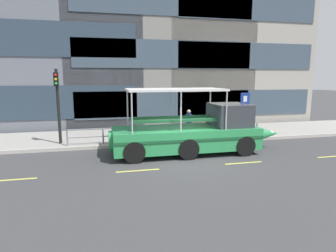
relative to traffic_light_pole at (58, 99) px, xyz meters
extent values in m
plane|color=#3D3D3F|center=(6.07, -4.03, -2.65)|extent=(120.00, 120.00, 0.00)
cube|color=#99968E|center=(6.07, 1.57, -2.56)|extent=(32.00, 4.80, 0.18)
cube|color=#B2ADA3|center=(6.07, -0.92, -2.56)|extent=(32.00, 0.18, 0.18)
cube|color=#DBD64C|center=(-1.13, -5.05, -2.65)|extent=(1.80, 0.12, 0.01)
cube|color=#DBD64C|center=(3.67, -5.05, -2.65)|extent=(1.80, 0.12, 0.01)
cube|color=#DBD64C|center=(8.47, -5.05, -2.65)|extent=(1.80, 0.12, 0.01)
cube|color=#DBD64C|center=(13.27, -5.05, -2.65)|extent=(1.80, 0.12, 0.01)
cube|color=#2D3D4C|center=(-1.04, 4.34, -0.55)|extent=(11.71, 0.06, 2.31)
cube|color=#2D3D4C|center=(-1.04, 4.34, 3.65)|extent=(11.71, 0.06, 2.31)
cube|color=#3D4C5B|center=(7.01, 4.34, -0.84)|extent=(13.22, 0.06, 2.00)
cube|color=#3D4C5B|center=(7.01, 4.34, 2.80)|extent=(13.22, 0.06, 2.00)
cube|color=#3D4C5B|center=(7.01, 4.34, 6.44)|extent=(13.22, 0.06, 2.00)
cube|color=#3D4C5B|center=(13.46, 4.34, -0.85)|extent=(11.18, 0.06, 1.99)
cube|color=#3D4C5B|center=(13.46, 4.34, 2.76)|extent=(11.18, 0.06, 1.99)
cube|color=#3D4C5B|center=(13.46, 4.34, 6.37)|extent=(11.18, 0.06, 1.99)
cylinder|color=gray|center=(6.06, -0.58, -1.62)|extent=(11.23, 0.07, 0.07)
cylinder|color=gray|center=(6.06, -0.58, -2.05)|extent=(11.23, 0.06, 0.06)
cylinder|color=gray|center=(0.44, -0.58, -2.05)|extent=(0.09, 0.09, 0.85)
cylinder|color=gray|center=(2.31, -0.58, -2.05)|extent=(0.09, 0.09, 0.85)
cylinder|color=gray|center=(4.19, -0.58, -2.05)|extent=(0.09, 0.09, 0.85)
cylinder|color=gray|center=(6.06, -0.58, -2.05)|extent=(0.09, 0.09, 0.85)
cylinder|color=gray|center=(7.93, -0.58, -2.05)|extent=(0.09, 0.09, 0.85)
cylinder|color=gray|center=(9.80, -0.58, -2.05)|extent=(0.09, 0.09, 0.85)
cylinder|color=gray|center=(11.67, -0.58, -2.05)|extent=(0.09, 0.09, 0.85)
cylinder|color=black|center=(0.00, 0.06, -0.43)|extent=(0.16, 0.16, 4.08)
cube|color=black|center=(0.00, -0.14, 1.06)|extent=(0.24, 0.20, 0.72)
sphere|color=red|center=(0.00, -0.25, 1.28)|extent=(0.14, 0.14, 0.14)
sphere|color=gold|center=(0.00, -0.25, 1.06)|extent=(0.14, 0.14, 0.14)
sphere|color=green|center=(0.00, -0.25, 0.84)|extent=(0.14, 0.14, 0.14)
cylinder|color=#4C4F54|center=(11.03, -0.05, -1.15)|extent=(0.08, 0.08, 2.66)
cube|color=navy|center=(11.03, -0.10, -0.17)|extent=(0.60, 0.04, 0.76)
cube|color=white|center=(11.03, -0.12, -0.17)|extent=(0.24, 0.01, 0.36)
cube|color=#2D9351|center=(6.37, -2.85, -1.85)|extent=(7.25, 2.42, 1.06)
cone|color=#2D9351|center=(10.81, -2.85, -1.85)|extent=(1.63, 1.01, 1.01)
cylinder|color=#2D9351|center=(2.74, -2.85, -1.85)|extent=(0.36, 1.01, 1.01)
cube|color=#19512C|center=(6.37, -4.08, -1.71)|extent=(7.25, 0.04, 0.12)
sphere|color=white|center=(11.22, -2.85, -1.80)|extent=(0.22, 0.22, 0.22)
cube|color=#33383D|center=(8.72, -2.85, -0.75)|extent=(1.81, 2.03, 1.14)
cube|color=silver|center=(5.82, -2.85, 0.57)|extent=(4.71, 2.23, 0.10)
cylinder|color=#B2B2B7|center=(8.06, -1.78, -0.40)|extent=(0.07, 0.07, 1.84)
cylinder|color=#B2B2B7|center=(8.06, -3.91, -0.40)|extent=(0.07, 0.07, 1.84)
cylinder|color=#B2B2B7|center=(5.82, -1.78, -0.40)|extent=(0.07, 0.07, 1.84)
cylinder|color=#B2B2B7|center=(5.82, -3.91, -0.40)|extent=(0.07, 0.07, 1.84)
cylinder|color=#B2B2B7|center=(3.59, -1.78, -0.40)|extent=(0.07, 0.07, 1.84)
cylinder|color=#B2B2B7|center=(3.59, -3.91, -0.40)|extent=(0.07, 0.07, 1.84)
cube|color=#19512C|center=(5.82, -2.27, -0.87)|extent=(4.34, 0.28, 0.12)
cube|color=#19512C|center=(5.82, -3.43, -0.87)|extent=(4.34, 0.28, 0.12)
cylinder|color=black|center=(9.09, -1.73, -2.15)|extent=(1.00, 0.28, 1.00)
cylinder|color=black|center=(9.09, -3.96, -2.15)|extent=(1.00, 0.28, 1.00)
cylinder|color=black|center=(6.19, -1.73, -2.15)|extent=(1.00, 0.28, 1.00)
cylinder|color=black|center=(6.19, -3.96, -2.15)|extent=(1.00, 0.28, 1.00)
cylinder|color=black|center=(3.65, -1.73, -2.15)|extent=(1.00, 0.28, 1.00)
cylinder|color=black|center=(3.65, -3.96, -2.15)|extent=(1.00, 0.28, 1.00)
cylinder|color=#47423D|center=(9.39, 0.39, -2.10)|extent=(0.10, 0.10, 0.76)
cylinder|color=#47423D|center=(9.33, 0.25, -2.10)|extent=(0.10, 0.10, 0.76)
cube|color=navy|center=(9.36, 0.32, -1.45)|extent=(0.26, 0.32, 0.54)
cylinder|color=navy|center=(9.43, 0.49, -1.48)|extent=(0.07, 0.07, 0.48)
cylinder|color=navy|center=(9.29, 0.14, -1.48)|extent=(0.07, 0.07, 0.48)
sphere|color=#936B4C|center=(9.36, 0.32, -1.06)|extent=(0.21, 0.21, 0.21)
cylinder|color=#1E2338|center=(7.60, 0.41, -2.06)|extent=(0.10, 0.10, 0.82)
cylinder|color=#1E2338|center=(7.51, 0.54, -2.06)|extent=(0.10, 0.10, 0.82)
cube|color=navy|center=(7.56, 0.48, -1.36)|extent=(0.32, 0.36, 0.58)
cylinder|color=navy|center=(7.67, 0.31, -1.39)|extent=(0.07, 0.07, 0.52)
cylinder|color=navy|center=(7.45, 0.64, -1.39)|extent=(0.07, 0.07, 0.52)
sphere|color=beige|center=(7.56, 0.48, -0.94)|extent=(0.23, 0.23, 0.23)
camera|label=1|loc=(2.32, -16.47, 1.21)|focal=30.73mm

